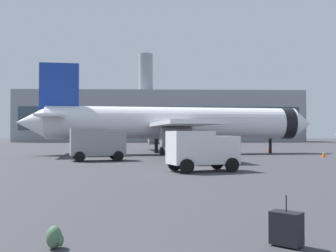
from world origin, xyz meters
TOP-DOWN VIEW (x-y plane):
  - airplane_at_gate at (2.36, 44.11)m, footprint 35.76×32.35m
  - service_truck at (-5.13, 32.77)m, footprint 5.21×3.54m
  - cargo_van at (3.06, 22.41)m, footprint 4.80×3.41m
  - safety_cone_near at (14.90, 47.80)m, footprint 0.44×0.44m
  - safety_cone_mid at (5.10, 23.22)m, footprint 0.44×0.44m
  - safety_cone_far at (17.64, 37.50)m, footprint 0.44×0.44m
  - rolling_suitcase at (2.81, 5.59)m, footprint 0.74×0.73m
  - traveller_backpack at (-2.13, 5.61)m, footprint 0.36×0.40m
  - terminal_building at (1.92, 119.40)m, footprint 85.45×17.50m

SIDE VIEW (x-z plane):
  - traveller_backpack at x=-2.13m, z-range -0.01..0.47m
  - safety_cone_near at x=14.90m, z-range -0.01..0.65m
  - safety_cone_mid at x=5.10m, z-range -0.01..0.69m
  - safety_cone_far at x=17.64m, z-range -0.01..0.70m
  - rolling_suitcase at x=2.81m, z-range -0.16..0.94m
  - cargo_van at x=3.06m, z-range 0.15..2.75m
  - service_truck at x=-5.13m, z-range 0.16..3.05m
  - airplane_at_gate at x=2.36m, z-range -1.59..8.91m
  - terminal_building at x=1.92m, z-range -5.86..21.37m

